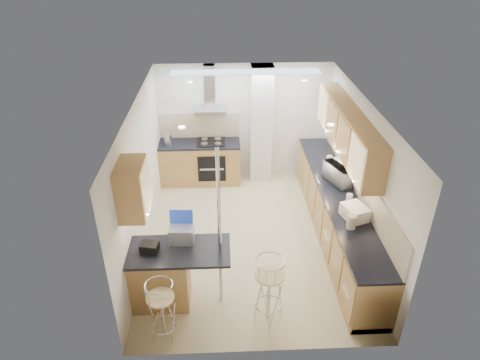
{
  "coord_description": "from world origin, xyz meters",
  "views": [
    {
      "loc": [
        -0.46,
        -6.1,
        4.71
      ],
      "look_at": [
        -0.18,
        0.2,
        1.08
      ],
      "focal_mm": 32.0,
      "sensor_mm": 36.0,
      "label": 1
    }
  ],
  "objects_px": {
    "bar_stool_near": "(162,311)",
    "bread_bin": "(355,212)",
    "laptop": "(182,234)",
    "microwave": "(342,173)",
    "bar_stool_end": "(269,290)"
  },
  "relations": [
    {
      "from": "bar_stool_end",
      "to": "bar_stool_near",
      "type": "bearing_deg",
      "value": 121.97
    },
    {
      "from": "microwave",
      "to": "laptop",
      "type": "height_order",
      "value": "microwave"
    },
    {
      "from": "laptop",
      "to": "microwave",
      "type": "bearing_deg",
      "value": 33.72
    },
    {
      "from": "bar_stool_near",
      "to": "bread_bin",
      "type": "bearing_deg",
      "value": 9.25
    },
    {
      "from": "laptop",
      "to": "bread_bin",
      "type": "xyz_separation_m",
      "value": [
        2.6,
        0.48,
        -0.04
      ]
    },
    {
      "from": "bar_stool_near",
      "to": "bar_stool_end",
      "type": "height_order",
      "value": "bar_stool_end"
    },
    {
      "from": "microwave",
      "to": "bar_stool_end",
      "type": "height_order",
      "value": "microwave"
    },
    {
      "from": "microwave",
      "to": "laptop",
      "type": "xyz_separation_m",
      "value": [
        -2.68,
        -1.6,
        -0.03
      ]
    },
    {
      "from": "bread_bin",
      "to": "bar_stool_end",
      "type": "bearing_deg",
      "value": -161.06
    },
    {
      "from": "laptop",
      "to": "bar_stool_near",
      "type": "bearing_deg",
      "value": -102.35
    },
    {
      "from": "bar_stool_near",
      "to": "bread_bin",
      "type": "xyz_separation_m",
      "value": [
        2.84,
        1.34,
        0.55
      ]
    },
    {
      "from": "bar_stool_near",
      "to": "microwave",
      "type": "bearing_deg",
      "value": 24.09
    },
    {
      "from": "laptop",
      "to": "bread_bin",
      "type": "height_order",
      "value": "laptop"
    },
    {
      "from": "microwave",
      "to": "bread_bin",
      "type": "xyz_separation_m",
      "value": [
        -0.08,
        -1.12,
        -0.06
      ]
    },
    {
      "from": "bread_bin",
      "to": "bar_stool_near",
      "type": "bearing_deg",
      "value": -172.92
    }
  ]
}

